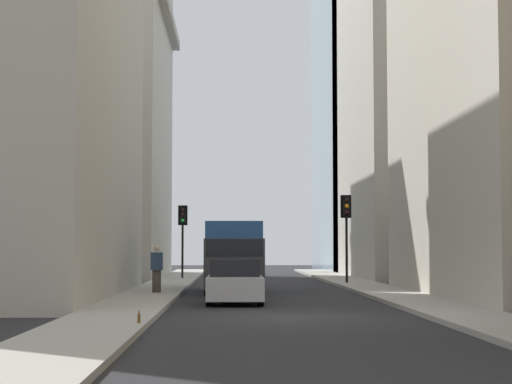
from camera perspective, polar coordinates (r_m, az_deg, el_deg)
name	(u,v)px	position (r m, az deg, el deg)	size (l,w,h in m)	color
ground_plane	(290,317)	(23.10, 2.20, -8.10)	(135.00, 135.00, 0.00)	#262628
sidewalk_right	(116,315)	(23.23, -9.05, -7.86)	(90.00, 2.20, 0.14)	#A8A399
sidewalk_left	(462,314)	(23.83, 13.16, -7.70)	(90.00, 2.20, 0.14)	#A8A399
building_left_far	(432,107)	(54.23, 11.34, 5.44)	(17.61, 10.00, 20.56)	#B7B2A5
building_right_far	(81,115)	(54.57, -11.24, 4.91)	(15.60, 10.50, 19.64)	#B7B2A5
delivery_truck	(234,256)	(35.51, -1.44, -4.17)	(6.46, 2.25, 2.84)	#285699
sedan_silver	(235,283)	(28.74, -1.38, -5.89)	(4.30, 1.78, 1.42)	#B7BABF
traffic_light_midblock	(346,218)	(42.23, 5.87, -1.68)	(0.43, 0.52, 4.19)	black
traffic_light_far_junction	(183,224)	(48.84, -4.77, -2.10)	(0.43, 0.52, 4.01)	black
pedestrian	(157,267)	(33.07, -6.44, -4.83)	(0.26, 0.44, 1.75)	#473D33
discarded_bottle	(139,318)	(19.83, -7.59, -8.09)	(0.07, 0.07, 0.27)	brown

